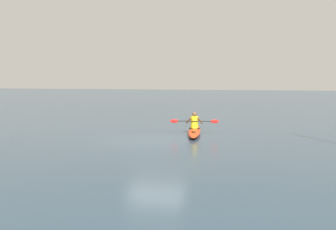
% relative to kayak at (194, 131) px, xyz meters
% --- Properties ---
extents(ground_plane, '(160.00, 160.00, 0.00)m').
position_rel_kayak_xyz_m(ground_plane, '(1.17, 2.59, -0.15)').
color(ground_plane, '#283D4C').
extents(kayak, '(1.39, 4.84, 0.29)m').
position_rel_kayak_xyz_m(kayak, '(0.00, 0.00, 0.00)').
color(kayak, red).
rests_on(kayak, ground).
extents(kayaker, '(2.29, 0.59, 0.79)m').
position_rel_kayak_xyz_m(kayaker, '(-0.01, 0.04, 0.48)').
color(kayaker, yellow).
rests_on(kayaker, kayak).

